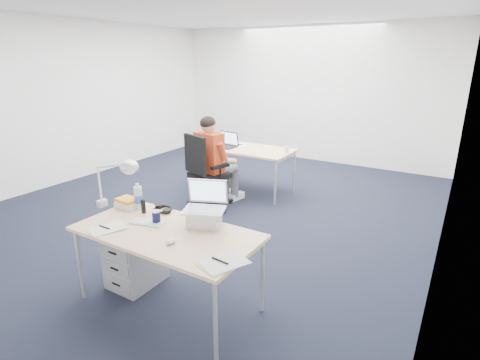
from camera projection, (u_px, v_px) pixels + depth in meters
name	position (u px, v px, depth m)	size (l,w,h in m)	color
floor	(211.00, 208.00, 5.58)	(7.00, 7.00, 0.00)	black
room	(208.00, 91.00, 5.05)	(6.02, 7.02, 2.80)	white
desk_near	(166.00, 236.00, 3.20)	(1.60, 0.80, 0.73)	#DBAF7E
desk_far	(244.00, 151.00, 6.16)	(1.60, 0.80, 0.73)	#DBAF7E
office_chair	(208.00, 187.00, 5.53)	(0.89, 0.89, 1.12)	black
seated_person	(216.00, 161.00, 5.55)	(0.49, 0.79, 1.35)	#C53D1C
drawer_pedestal_near	(136.00, 258.00, 3.66)	(0.40, 0.50, 0.55)	#A3A5A9
drawer_pedestal_far	(210.00, 171.00, 6.47)	(0.40, 0.50, 0.55)	#A3A5A9
silver_laptop	(204.00, 205.00, 3.25)	(0.36, 0.28, 0.38)	silver
wireless_keyboard	(147.00, 222.00, 3.33)	(0.30, 0.12, 0.01)	white
computer_mouse	(171.00, 241.00, 2.97)	(0.07, 0.11, 0.04)	white
headphones	(163.00, 209.00, 3.61)	(0.24, 0.19, 0.04)	black
can_koozie	(156.00, 217.00, 3.32)	(0.07, 0.07, 0.12)	#121538
water_bottle	(138.00, 196.00, 3.62)	(0.08, 0.08, 0.26)	silver
bear_figurine	(137.00, 196.00, 3.76)	(0.08, 0.06, 0.16)	#32741F
book_stack	(128.00, 203.00, 3.66)	(0.22, 0.16, 0.10)	silver
cordless_phone	(143.00, 206.00, 3.53)	(0.04, 0.02, 0.14)	black
papers_left	(106.00, 229.00, 3.21)	(0.20, 0.29, 0.01)	#EBE888
papers_right	(222.00, 263.00, 2.68)	(0.23, 0.32, 0.01)	#EBE888
sunglasses	(195.00, 226.00, 3.25)	(0.09, 0.04, 0.02)	black
desk_lamp	(111.00, 182.00, 3.54)	(0.50, 0.18, 0.56)	silver
dark_laptop	(225.00, 139.00, 6.16)	(0.36, 0.35, 0.26)	black
far_cup	(286.00, 149.00, 5.82)	(0.07, 0.07, 0.10)	white
far_papers	(240.00, 145.00, 6.30)	(0.22, 0.31, 0.01)	white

